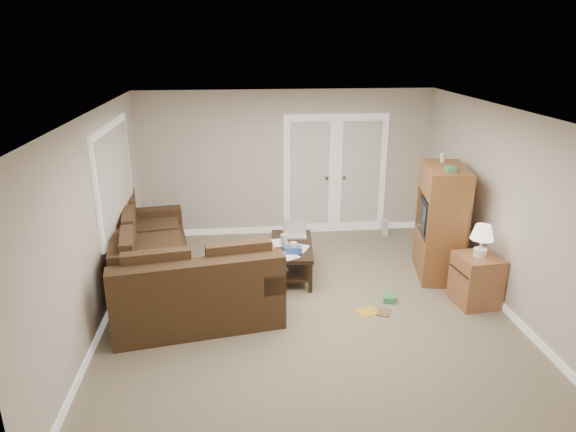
{
  "coord_description": "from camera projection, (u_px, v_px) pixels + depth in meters",
  "views": [
    {
      "loc": [
        -0.82,
        -5.81,
        3.31
      ],
      "look_at": [
        -0.19,
        0.46,
        1.1
      ],
      "focal_mm": 32.0,
      "sensor_mm": 36.0,
      "label": 1
    }
  ],
  "objects": [
    {
      "name": "floor",
      "position": [
        307.0,
        308.0,
        6.63
      ],
      "size": [
        5.5,
        5.5,
        0.0
      ],
      "primitive_type": "plane",
      "color": "gray",
      "rests_on": "ground"
    },
    {
      "name": "ceiling",
      "position": [
        309.0,
        112.0,
        5.8
      ],
      "size": [
        5.0,
        5.5,
        0.02
      ],
      "primitive_type": "cube",
      "color": "white",
      "rests_on": "wall_back"
    },
    {
      "name": "wall_left",
      "position": [
        96.0,
        223.0,
        5.98
      ],
      "size": [
        0.02,
        5.5,
        2.5
      ],
      "primitive_type": "cube",
      "color": "beige",
      "rests_on": "floor"
    },
    {
      "name": "wall_right",
      "position": [
        505.0,
        210.0,
        6.45
      ],
      "size": [
        0.02,
        5.5,
        2.5
      ],
      "primitive_type": "cube",
      "color": "beige",
      "rests_on": "floor"
    },
    {
      "name": "wall_back",
      "position": [
        286.0,
        164.0,
        8.8
      ],
      "size": [
        5.0,
        0.02,
        2.5
      ],
      "primitive_type": "cube",
      "color": "beige",
      "rests_on": "floor"
    },
    {
      "name": "wall_front",
      "position": [
        360.0,
        344.0,
        3.63
      ],
      "size": [
        5.0,
        0.02,
        2.5
      ],
      "primitive_type": "cube",
      "color": "beige",
      "rests_on": "floor"
    },
    {
      "name": "baseboards",
      "position": [
        307.0,
        304.0,
        6.61
      ],
      "size": [
        5.0,
        5.5,
        0.1
      ],
      "primitive_type": null,
      "color": "white",
      "rests_on": "floor"
    },
    {
      "name": "french_doors",
      "position": [
        335.0,
        175.0,
        8.92
      ],
      "size": [
        1.8,
        0.05,
        2.13
      ],
      "color": "white",
      "rests_on": "floor"
    },
    {
      "name": "window_left",
      "position": [
        115.0,
        176.0,
        6.83
      ],
      "size": [
        0.05,
        1.92,
        1.42
      ],
      "color": "white",
      "rests_on": "wall_left"
    },
    {
      "name": "sectional_sofa",
      "position": [
        170.0,
        271.0,
        6.8
      ],
      "size": [
        2.5,
        3.15,
        0.94
      ],
      "rotation": [
        0.0,
        0.0,
        0.17
      ],
      "color": "#3F2A18",
      "rests_on": "floor"
    },
    {
      "name": "coffee_table",
      "position": [
        292.0,
        258.0,
        7.48
      ],
      "size": [
        0.7,
        1.23,
        0.81
      ],
      "rotation": [
        0.0,
        0.0,
        -0.1
      ],
      "color": "black",
      "rests_on": "floor"
    },
    {
      "name": "tv_armoire",
      "position": [
        441.0,
        221.0,
        7.32
      ],
      "size": [
        0.73,
        1.1,
        1.74
      ],
      "rotation": [
        0.0,
        0.0,
        -0.19
      ],
      "color": "brown",
      "rests_on": "floor"
    },
    {
      "name": "side_cabinet",
      "position": [
        477.0,
        276.0,
        6.61
      ],
      "size": [
        0.56,
        0.56,
        1.09
      ],
      "rotation": [
        0.0,
        0.0,
        0.1
      ],
      "color": "#995D38",
      "rests_on": "floor"
    },
    {
      "name": "space_heater",
      "position": [
        385.0,
        227.0,
        9.02
      ],
      "size": [
        0.13,
        0.12,
        0.29
      ],
      "primitive_type": "cube",
      "rotation": [
        0.0,
        0.0,
        -0.2
      ],
      "color": "silver",
      "rests_on": "floor"
    },
    {
      "name": "floor_magazine",
      "position": [
        368.0,
        312.0,
        6.52
      ],
      "size": [
        0.34,
        0.31,
        0.01
      ],
      "primitive_type": "cube",
      "rotation": [
        0.0,
        0.0,
        0.4
      ],
      "color": "gold",
      "rests_on": "floor"
    },
    {
      "name": "floor_greenbox",
      "position": [
        389.0,
        298.0,
        6.79
      ],
      "size": [
        0.21,
        0.24,
        0.08
      ],
      "primitive_type": "cube",
      "rotation": [
        0.0,
        0.0,
        -0.29
      ],
      "color": "#3D8752",
      "rests_on": "floor"
    },
    {
      "name": "floor_book",
      "position": [
        377.0,
        311.0,
        6.52
      ],
      "size": [
        0.22,
        0.25,
        0.02
      ],
      "primitive_type": "imported",
      "rotation": [
        0.0,
        0.0,
        -0.4
      ],
      "color": "brown",
      "rests_on": "floor"
    }
  ]
}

